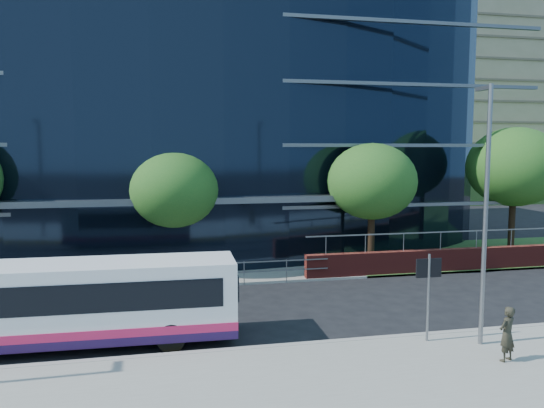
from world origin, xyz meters
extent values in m
plane|color=black|center=(0.00, 0.00, 0.00)|extent=(200.00, 200.00, 0.00)
cube|color=gray|center=(0.00, -5.00, 0.07)|extent=(80.00, 8.00, 0.15)
cube|color=gray|center=(0.00, -1.00, 0.08)|extent=(80.00, 0.25, 0.16)
cube|color=gold|center=(0.00, -0.80, 0.01)|extent=(80.00, 0.08, 0.01)
cube|color=gold|center=(0.00, -0.65, 0.01)|extent=(80.00, 0.08, 0.01)
cube|color=gray|center=(-6.00, 11.00, 0.05)|extent=(50.00, 8.00, 0.10)
cube|color=black|center=(-4.00, 24.00, 8.00)|extent=(38.00, 16.00, 16.00)
cube|color=#595E66|center=(-4.00, 9.50, 3.70)|extent=(22.00, 1.20, 0.30)
cube|color=slate|center=(-8.00, 7.00, 1.05)|extent=(24.00, 0.05, 0.05)
cube|color=slate|center=(-8.00, 7.00, 0.60)|extent=(24.00, 0.05, 0.05)
cylinder|color=slate|center=(-8.00, 7.00, 0.55)|extent=(0.04, 0.04, 1.10)
cube|color=#2D511E|center=(32.00, 56.00, 2.00)|extent=(60.00, 42.00, 4.00)
cube|color=#9A8B67|center=(32.00, 58.00, 17.00)|extent=(50.00, 12.00, 26.00)
cylinder|color=slate|center=(4.50, -1.60, 1.55)|extent=(0.08, 0.08, 2.80)
cube|color=black|center=(4.50, -1.58, 2.50)|extent=(0.85, 0.06, 0.60)
cylinder|color=black|center=(-3.00, 9.50, 1.43)|extent=(0.36, 0.36, 2.86)
ellipsoid|color=#164E1A|center=(-3.00, 9.50, 4.23)|extent=(4.29, 4.29, 3.65)
cylinder|color=black|center=(7.00, 9.00, 1.54)|extent=(0.36, 0.36, 3.08)
ellipsoid|color=#164E1A|center=(7.00, 9.00, 4.55)|extent=(4.62, 4.62, 3.93)
cylinder|color=black|center=(16.00, 10.00, 1.76)|extent=(0.36, 0.36, 3.52)
ellipsoid|color=#164E1A|center=(16.00, 10.00, 5.20)|extent=(5.28, 5.28, 4.49)
cylinder|color=black|center=(24.00, 40.00, 1.54)|extent=(0.36, 0.36, 3.08)
ellipsoid|color=#164E1A|center=(24.00, 40.00, 4.55)|extent=(4.62, 4.62, 3.93)
cylinder|color=black|center=(40.00, 42.00, 1.43)|extent=(0.36, 0.36, 2.86)
ellipsoid|color=#164E1A|center=(40.00, 42.00, 4.23)|extent=(4.29, 4.29, 3.65)
cylinder|color=slate|center=(6.00, -2.20, 4.15)|extent=(0.14, 0.14, 8.00)
cube|color=slate|center=(6.00, -1.85, 8.05)|extent=(0.15, 0.70, 0.12)
cube|color=white|center=(-6.29, 0.64, 1.49)|extent=(9.87, 2.49, 2.36)
cube|color=#230F41|center=(-6.29, 0.64, 0.45)|extent=(9.89, 2.54, 0.27)
cube|color=#CB1D50|center=(-6.29, 0.64, 0.71)|extent=(9.89, 2.54, 0.27)
cube|color=black|center=(-5.75, 0.62, 1.83)|extent=(7.91, 2.49, 0.89)
cylinder|color=black|center=(-3.46, -0.44, 0.45)|extent=(0.90, 0.29, 0.89)
imported|color=#2C291E|center=(5.93, -3.55, 0.95)|extent=(0.69, 0.58, 1.60)
camera|label=1|loc=(-3.73, -16.49, 6.23)|focal=35.00mm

